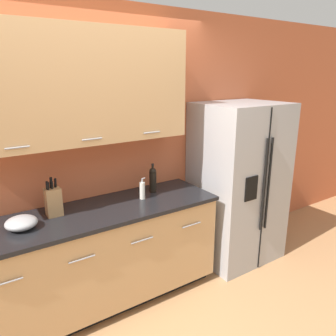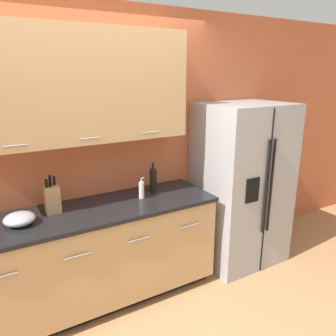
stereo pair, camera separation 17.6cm
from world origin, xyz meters
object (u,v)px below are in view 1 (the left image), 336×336
(refrigerator, at_px, (238,183))
(wine_bottle, at_px, (153,179))
(mixing_bowl, at_px, (21,223))
(soap_dispenser, at_px, (142,190))
(knife_block, at_px, (53,201))

(refrigerator, bearing_deg, wine_bottle, 170.40)
(wine_bottle, distance_m, mixing_bowl, 1.21)
(wine_bottle, distance_m, soap_dispenser, 0.20)
(mixing_bowl, bearing_deg, soap_dispenser, 1.51)
(wine_bottle, height_order, soap_dispenser, wine_bottle)
(refrigerator, relative_size, knife_block, 5.40)
(refrigerator, xyz_separation_m, knife_block, (-1.91, 0.14, 0.17))
(refrigerator, xyz_separation_m, soap_dispenser, (-1.15, 0.06, 0.13))
(soap_dispenser, relative_size, mixing_bowl, 0.86)
(knife_block, distance_m, soap_dispenser, 0.77)
(refrigerator, xyz_separation_m, wine_bottle, (-0.98, 0.17, 0.18))
(knife_block, bearing_deg, refrigerator, -4.20)
(refrigerator, height_order, knife_block, refrigerator)
(wine_bottle, xyz_separation_m, soap_dispenser, (-0.17, -0.10, -0.05))
(knife_block, bearing_deg, soap_dispenser, -5.71)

